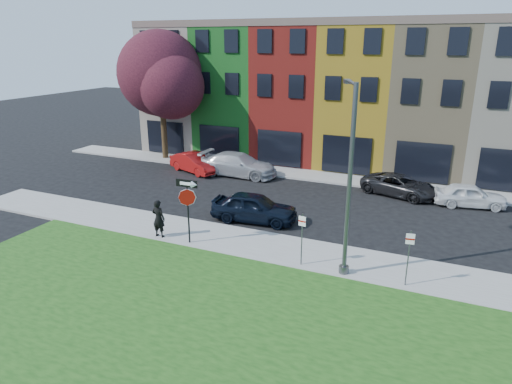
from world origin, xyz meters
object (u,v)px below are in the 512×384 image
at_px(sedan_near, 254,207).
at_px(man, 159,218).
at_px(stop_sign, 187,198).
at_px(street_lamp, 349,181).

bearing_deg(sedan_near, man, 134.30).
relative_size(man, sedan_near, 0.40).
height_order(stop_sign, sedan_near, stop_sign).
xyz_separation_m(man, street_lamp, (8.85, 0.20, 2.88)).
bearing_deg(sedan_near, stop_sign, 152.29).
xyz_separation_m(stop_sign, street_lamp, (7.18, 0.22, 1.63)).
height_order(stop_sign, man, stop_sign).
distance_m(man, street_lamp, 9.31).
bearing_deg(street_lamp, sedan_near, 125.23).
distance_m(stop_sign, sedan_near, 4.48).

